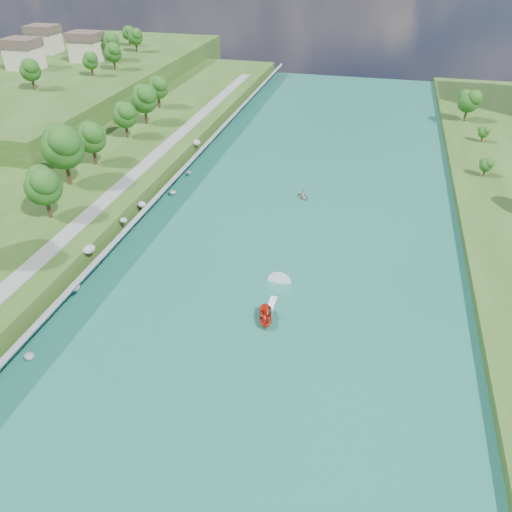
# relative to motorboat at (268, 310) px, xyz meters

# --- Properties ---
(ground) EXTENTS (260.00, 260.00, 0.00)m
(ground) POSITION_rel_motorboat_xyz_m (-0.90, -7.41, -0.82)
(ground) COLOR #2D5119
(ground) RESTS_ON ground
(river_water) EXTENTS (55.00, 240.00, 0.10)m
(river_water) POSITION_rel_motorboat_xyz_m (-0.90, 12.59, -0.77)
(river_water) COLOR #1B6757
(river_water) RESTS_ON ground
(ridge_west) EXTENTS (60.00, 120.00, 9.00)m
(ridge_west) POSITION_rel_motorboat_xyz_m (-83.40, 87.59, 3.68)
(ridge_west) COLOR #2D5119
(ridge_west) RESTS_ON ground
(riprap_bank) EXTENTS (4.13, 236.00, 4.18)m
(riprap_bank) POSITION_rel_motorboat_xyz_m (-26.77, 11.73, 1.00)
(riprap_bank) COLOR slate
(riprap_bank) RESTS_ON ground
(riverside_path) EXTENTS (3.00, 200.00, 0.10)m
(riverside_path) POSITION_rel_motorboat_xyz_m (-33.40, 12.59, 2.73)
(riverside_path) COLOR gray
(riverside_path) RESTS_ON berm_west
(ridge_houses) EXTENTS (29.50, 29.50, 8.40)m
(ridge_houses) POSITION_rel_motorboat_xyz_m (-89.57, 92.59, 12.49)
(ridge_houses) COLOR beige
(ridge_houses) RESTS_ON ridge_west
(trees_ridge) EXTENTS (17.05, 63.87, 9.59)m
(trees_ridge) POSITION_rel_motorboat_xyz_m (-71.24, 91.08, 12.53)
(trees_ridge) COLOR #194C14
(trees_ridge) RESTS_ON ridge_west
(motorboat) EXTENTS (3.60, 19.05, 2.11)m
(motorboat) POSITION_rel_motorboat_xyz_m (0.00, 0.00, 0.00)
(motorboat) COLOR red
(motorboat) RESTS_ON river_water
(raft) EXTENTS (3.44, 3.69, 1.71)m
(raft) POSITION_rel_motorboat_xyz_m (-1.30, 35.26, -0.33)
(raft) COLOR gray
(raft) RESTS_ON river_water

